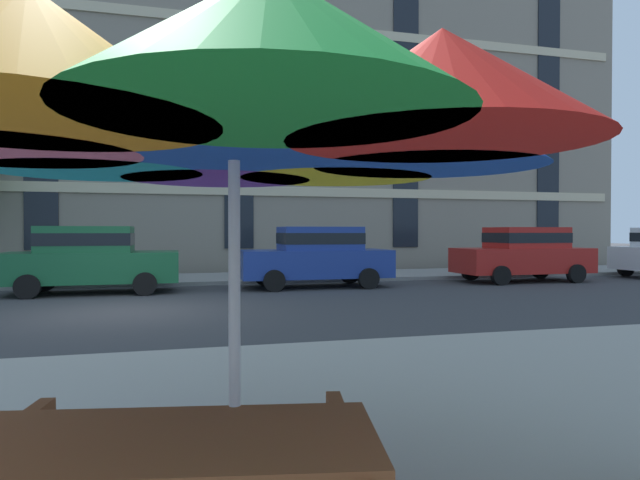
# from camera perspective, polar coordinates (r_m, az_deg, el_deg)

# --- Properties ---
(ground_plane) EXTENTS (120.00, 120.00, 0.00)m
(ground_plane) POSITION_cam_1_polar(r_m,az_deg,el_deg) (11.90, -20.22, -7.10)
(ground_plane) COLOR #38383A
(sidewalk_far) EXTENTS (56.00, 3.60, 0.12)m
(sidewalk_far) POSITION_cam_1_polar(r_m,az_deg,el_deg) (18.63, -18.28, -4.02)
(sidewalk_far) COLOR gray
(sidewalk_far) RESTS_ON ground
(apartment_building) EXTENTS (41.06, 12.08, 19.20)m
(apartment_building) POSITION_cam_1_polar(r_m,az_deg,el_deg) (27.90, -17.35, 17.43)
(apartment_building) COLOR gray
(apartment_building) RESTS_ON ground
(sedan_green) EXTENTS (4.40, 1.98, 1.78)m
(sedan_green) POSITION_cam_1_polar(r_m,az_deg,el_deg) (15.60, -22.97, -1.72)
(sedan_green) COLOR #195933
(sedan_green) RESTS_ON ground
(sedan_blue) EXTENTS (4.40, 1.98, 1.78)m
(sedan_blue) POSITION_cam_1_polar(r_m,az_deg,el_deg) (15.96, -0.38, -1.59)
(sedan_blue) COLOR navy
(sedan_blue) RESTS_ON ground
(sedan_red) EXTENTS (4.40, 1.98, 1.78)m
(sedan_red) POSITION_cam_1_polar(r_m,az_deg,el_deg) (18.97, 20.59, -1.25)
(sedan_red) COLOR #B21E19
(sedan_red) RESTS_ON ground
(patio_umbrella) EXTENTS (3.40, 3.40, 2.54)m
(patio_umbrella) POSITION_cam_1_polar(r_m,az_deg,el_deg) (2.81, -9.04, 13.04)
(patio_umbrella) COLOR silver
(patio_umbrella) RESTS_ON ground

